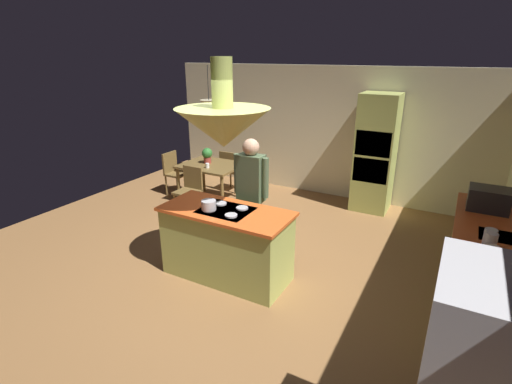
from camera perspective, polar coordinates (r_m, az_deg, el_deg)
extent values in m
plane|color=olive|center=(5.33, -3.07, -11.27)|extent=(8.16, 8.16, 0.00)
cube|color=beige|center=(7.84, 10.28, 8.79)|extent=(6.80, 0.10, 2.55)
cube|color=#A8B259|center=(4.97, -4.39, -7.89)|extent=(1.60, 0.70, 0.90)
cube|color=#E05B23|center=(4.76, -4.54, -2.91)|extent=(1.66, 0.76, 0.04)
cube|color=black|center=(4.76, -4.55, -2.74)|extent=(0.64, 0.52, 0.01)
cylinder|color=#B2B2B7|center=(4.74, -7.03, -2.74)|extent=(0.15, 0.15, 0.02)
cylinder|color=#B2B2B7|center=(4.57, -3.76, -3.51)|extent=(0.15, 0.15, 0.02)
cylinder|color=#B2B2B7|center=(4.93, -5.28, -1.71)|extent=(0.15, 0.15, 0.02)
cylinder|color=#B2B2B7|center=(4.77, -2.09, -2.41)|extent=(0.15, 0.15, 0.02)
cube|color=#A8B259|center=(5.04, 30.27, -10.44)|extent=(0.62, 2.58, 0.90)
cube|color=#E05B23|center=(4.84, 31.24, -5.60)|extent=(0.66, 2.62, 0.04)
cube|color=#B2B2B7|center=(4.88, 32.92, -6.53)|extent=(0.48, 0.36, 0.16)
cube|color=#A8B259|center=(7.23, 17.41, 5.51)|extent=(0.66, 0.62, 2.13)
cube|color=black|center=(6.90, 17.09, 6.90)|extent=(0.60, 0.04, 0.44)
cube|color=black|center=(7.02, 16.70, 3.10)|extent=(0.60, 0.04, 0.44)
cube|color=brown|center=(7.37, -6.68, 3.97)|extent=(1.12, 0.92, 0.04)
cylinder|color=brown|center=(7.48, -11.48, 0.88)|extent=(0.06, 0.06, 0.72)
cylinder|color=brown|center=(6.90, -5.06, -0.43)|extent=(0.06, 0.06, 0.72)
cylinder|color=brown|center=(8.07, -7.84, 2.54)|extent=(0.06, 0.06, 0.72)
cylinder|color=brown|center=(7.54, -1.68, 1.45)|extent=(0.06, 0.06, 0.72)
cylinder|color=tan|center=(5.52, -1.53, -5.14)|extent=(0.14, 0.14, 0.84)
cylinder|color=tan|center=(5.44, 0.11, -5.54)|extent=(0.14, 0.14, 0.84)
cube|color=#4C6042|center=(5.20, -0.75, 2.11)|extent=(0.36, 0.22, 0.65)
cylinder|color=#4C6042|center=(5.29, -2.83, 2.80)|extent=(0.09, 0.09, 0.55)
cylinder|color=#4C6042|center=(5.09, 1.41, 2.09)|extent=(0.09, 0.09, 0.55)
sphere|color=tan|center=(5.08, -0.77, 6.71)|extent=(0.23, 0.23, 0.23)
cone|color=#A8B259|center=(4.46, -4.91, 9.54)|extent=(1.10, 1.10, 0.45)
cylinder|color=#A8B259|center=(4.40, -5.11, 15.96)|extent=(0.24, 0.24, 0.55)
cone|color=beige|center=(7.14, -7.05, 12.63)|extent=(0.32, 0.32, 0.22)
cylinder|color=black|center=(7.10, -7.19, 15.91)|extent=(0.01, 0.01, 0.60)
cube|color=brown|center=(6.89, -10.22, -0.02)|extent=(0.40, 0.40, 0.04)
cube|color=brown|center=(6.95, -9.41, 2.13)|extent=(0.40, 0.04, 0.42)
cylinder|color=brown|center=(6.95, -12.07, -1.95)|extent=(0.04, 0.04, 0.43)
cylinder|color=brown|center=(6.74, -9.87, -2.49)|extent=(0.04, 0.04, 0.43)
cylinder|color=brown|center=(7.19, -10.33, -1.07)|extent=(0.04, 0.04, 0.43)
cylinder|color=brown|center=(6.99, -8.15, -1.56)|extent=(0.04, 0.04, 0.43)
cube|color=brown|center=(8.06, -3.47, 3.26)|extent=(0.40, 0.40, 0.04)
cube|color=brown|center=(7.85, -4.21, 4.46)|extent=(0.40, 0.04, 0.42)
cylinder|color=brown|center=(8.18, -1.80, 1.90)|extent=(0.04, 0.04, 0.43)
cylinder|color=brown|center=(8.35, -3.81, 2.25)|extent=(0.04, 0.04, 0.43)
cylinder|color=brown|center=(7.90, -3.05, 1.22)|extent=(0.04, 0.04, 0.43)
cylinder|color=brown|center=(8.08, -5.10, 1.59)|extent=(0.04, 0.04, 0.43)
cube|color=brown|center=(7.97, -11.67, 2.67)|extent=(0.40, 0.40, 0.04)
cube|color=brown|center=(8.02, -12.77, 4.35)|extent=(0.04, 0.40, 0.42)
cylinder|color=brown|center=(7.81, -11.39, 0.59)|extent=(0.04, 0.04, 0.43)
cylinder|color=brown|center=(8.05, -9.86, 1.31)|extent=(0.04, 0.04, 0.43)
cylinder|color=brown|center=(8.02, -13.26, 0.98)|extent=(0.04, 0.04, 0.43)
cylinder|color=brown|center=(8.26, -11.71, 1.67)|extent=(0.04, 0.04, 0.43)
cylinder|color=#99382D|center=(7.44, -7.27, 4.74)|extent=(0.14, 0.14, 0.12)
sphere|color=#2D722D|center=(7.40, -7.32, 5.79)|extent=(0.20, 0.20, 0.20)
cylinder|color=white|center=(7.13, -7.27, 3.93)|extent=(0.07, 0.07, 0.09)
cylinder|color=silver|center=(4.21, 31.61, -7.86)|extent=(0.14, 0.14, 0.15)
cylinder|color=silver|center=(4.36, 31.63, -6.53)|extent=(0.11, 0.11, 0.21)
cylinder|color=silver|center=(4.53, 31.54, -5.78)|extent=(0.12, 0.12, 0.18)
cube|color=#232326|center=(5.51, 31.43, -0.92)|extent=(0.46, 0.36, 0.28)
cylinder|color=#B2B2B7|center=(4.71, -7.07, -1.95)|extent=(0.18, 0.18, 0.12)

